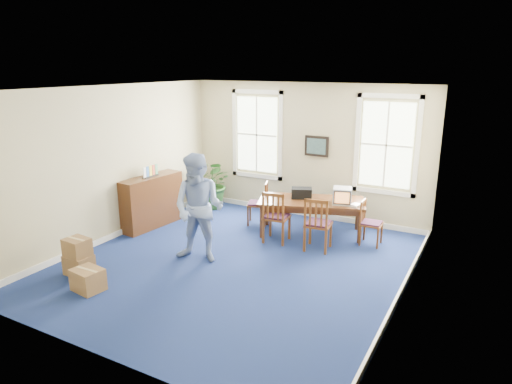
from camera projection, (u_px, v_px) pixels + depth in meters
The scene contains 25 objects.
floor at pixel (236, 263), 8.55m from camera, with size 6.50×6.50×0.00m, color navy.
ceiling at pixel (234, 88), 7.68m from camera, with size 6.50×6.50×0.00m, color white.
wall_back at pixel (305, 151), 10.86m from camera, with size 6.50×6.50×0.00m, color tan.
wall_front at pixel (93, 240), 5.37m from camera, with size 6.50×6.50×0.00m, color tan.
wall_left at pixel (112, 164), 9.50m from camera, with size 6.50×6.50×0.00m, color tan.
wall_right at pixel (409, 204), 6.74m from camera, with size 6.50×6.50×0.00m, color tan.
baseboard_back at pixel (303, 213), 11.26m from camera, with size 6.00×0.04×0.12m, color white.
baseboard_left at pixel (119, 233), 9.90m from camera, with size 0.04×6.50×0.12m, color white.
baseboard_right at pixel (398, 297), 7.17m from camera, with size 0.04×6.50×0.12m, color white.
window_left at pixel (257, 135), 11.36m from camera, with size 1.40×0.12×2.20m, color white, non-canonical shape.
window_right at pixel (387, 145), 9.89m from camera, with size 1.40×0.12×2.20m, color white, non-canonical shape.
wall_picture at pixel (317, 146), 10.64m from camera, with size 0.58×0.06×0.48m, color black, non-canonical shape.
conference_table at pixel (311, 217), 9.95m from camera, with size 2.25×1.02×0.77m, color #4A2711, non-canonical shape.
crt_tv at pixel (342, 196), 9.54m from camera, with size 0.38×0.42×0.35m, color #B7B7BC, non-canonical shape.
game_console at pixel (355, 205), 9.39m from camera, with size 0.16×0.21×0.05m, color white.
equipment_bag at pixel (302, 193), 9.98m from camera, with size 0.44×0.29×0.22m, color black.
chair_near_left at pixel (277, 216), 9.47m from camera, with size 0.50×0.50×1.11m, color brown, non-canonical shape.
chair_near_right at pixel (318, 223), 9.04m from camera, with size 0.49×0.49×1.10m, color brown, non-canonical shape.
chair_end_left at pixel (257, 203), 10.53m from camera, with size 0.45×0.45×1.00m, color brown, non-canonical shape.
chair_end_right at pixel (372, 223), 9.32m from camera, with size 0.42×0.42×0.93m, color brown, non-canonical shape.
man at pixel (199, 208), 8.41m from camera, with size 1.00×0.78×2.05m, color #8197C5.
credenza at pixel (152, 200), 10.37m from camera, with size 0.45×1.58×1.24m, color #4A2711.
brochure_rack at pixel (150, 168), 10.15m from camera, with size 0.11×0.60×0.26m, color #99999E, non-canonical shape.
potted_plant at pixel (213, 183), 11.67m from camera, with size 1.18×1.03×1.31m, color #20481B.
cardboard_boxes at pixel (89, 256), 8.01m from camera, with size 1.23×1.23×0.70m, color olive, non-canonical shape.
Camera 1 is at (4.09, -6.74, 3.59)m, focal length 32.00 mm.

